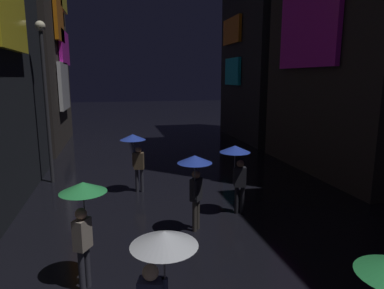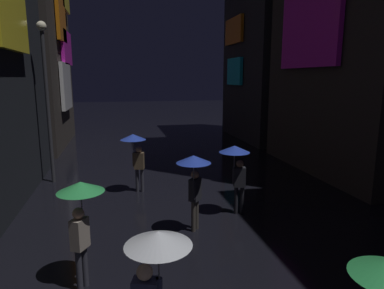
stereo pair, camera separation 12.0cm
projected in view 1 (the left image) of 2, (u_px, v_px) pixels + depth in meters
The scene contains 8 objects.
building_left_far at pixel (22, 40), 19.50m from camera, with size 4.25×7.88×12.31m.
building_right_far at pixel (268, 29), 22.24m from camera, with size 4.25×7.15×14.37m.
pedestrian_foreground_right_blue at pixel (195, 172), 8.85m from camera, with size 0.90×0.90×2.12m.
pedestrian_foreground_left_blue at pixel (135, 147), 12.05m from camera, with size 0.90×0.90×2.12m.
pedestrian_near_crossing_clear at pixel (160, 264), 4.48m from camera, with size 0.90×0.90×2.12m.
pedestrian_far_right_blue at pixel (237, 160), 10.08m from camera, with size 0.90×0.90×2.12m.
pedestrian_midstreet_left_green at pixel (83, 206), 6.51m from camera, with size 0.90×0.90×2.12m.
streetlamp_left_far at pixel (45, 86), 12.79m from camera, with size 0.36×0.36×6.09m.
Camera 1 is at (-2.54, 0.00, 4.07)m, focal length 32.00 mm.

